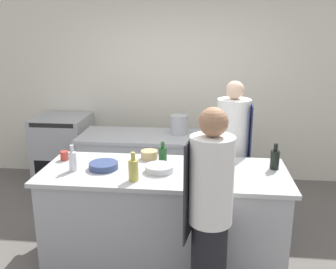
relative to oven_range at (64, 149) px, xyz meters
name	(u,v)px	position (x,y,z in m)	size (l,w,h in m)	color
ground_plane	(164,254)	(1.67, -1.71, -0.49)	(16.00, 16.00, 0.00)	#605B56
wall_back	(181,84)	(1.67, 0.42, 0.91)	(8.00, 0.06, 2.80)	silver
prep_counter	(164,213)	(1.67, -1.71, -0.04)	(2.31, 0.89, 0.89)	#A8AAAF
pass_counter	(158,169)	(1.45, -0.53, -0.04)	(1.95, 0.73, 0.89)	#A8AAAF
oven_range	(64,149)	(0.00, 0.00, 0.00)	(0.72, 0.74, 0.98)	#A8AAAF
chef_at_prep_near	(210,213)	(2.09, -2.39, 0.34)	(0.37, 0.35, 1.65)	black
chef_at_stove	(232,155)	(2.34, -0.98, 0.33)	(0.38, 0.36, 1.65)	black
bottle_olive_oil	(73,161)	(0.82, -1.81, 0.51)	(0.07, 0.07, 0.25)	silver
bottle_vinegar	(275,159)	(2.70, -1.56, 0.51)	(0.08, 0.08, 0.25)	black
bottle_wine	(133,169)	(1.43, -1.98, 0.51)	(0.09, 0.09, 0.26)	#B2A84C
bottle_cooking_oil	(163,154)	(1.63, -1.50, 0.49)	(0.08, 0.08, 0.21)	#19471E
bowl_mixing_large	(104,166)	(1.09, -1.73, 0.44)	(0.27, 0.27, 0.06)	navy
bowl_prep_small	(149,155)	(1.48, -1.40, 0.45)	(0.17, 0.17, 0.08)	tan
bowl_ceramic_blue	(159,168)	(1.63, -1.75, 0.44)	(0.26, 0.26, 0.06)	#B7BABC
cup	(64,156)	(0.63, -1.53, 0.45)	(0.08, 0.08, 0.09)	#B2382D
stockpot	(179,125)	(1.71, -0.44, 0.53)	(0.22, 0.22, 0.24)	#A8AAAF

